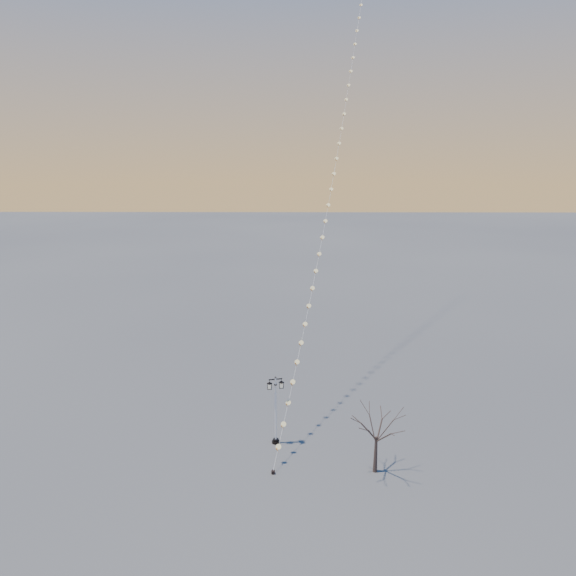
{
  "coord_description": "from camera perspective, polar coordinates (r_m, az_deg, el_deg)",
  "views": [
    {
      "loc": [
        0.96,
        -31.2,
        18.82
      ],
      "look_at": [
        0.57,
        4.98,
        9.93
      ],
      "focal_mm": 34.23,
      "sensor_mm": 36.0,
      "label": 1
    }
  ],
  "objects": [
    {
      "name": "street_lamp",
      "position": [
        36.9,
        -1.29,
        -12.23
      ],
      "size": [
        1.18,
        0.6,
        4.75
      ],
      "rotation": [
        0.0,
        0.0,
        0.24
      ],
      "color": "black",
      "rests_on": "ground"
    },
    {
      "name": "ground",
      "position": [
        36.45,
        -1.03,
        -17.28
      ],
      "size": [
        300.0,
        300.0,
        0.0
      ],
      "primitive_type": "plane",
      "color": "#4B4C4C",
      "rests_on": "ground"
    },
    {
      "name": "bare_tree",
      "position": [
        34.12,
        9.2,
        -14.1
      ],
      "size": [
        2.56,
        2.56,
        4.25
      ],
      "rotation": [
        0.0,
        0.0,
        -0.06
      ],
      "color": "#372A24",
      "rests_on": "ground"
    },
    {
      "name": "kite_train",
      "position": [
        50.61,
        5.29,
        17.7
      ],
      "size": [
        10.83,
        42.32,
        44.75
      ],
      "rotation": [
        0.0,
        0.0,
        0.13
      ],
      "color": "black",
      "rests_on": "ground"
    }
  ]
}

